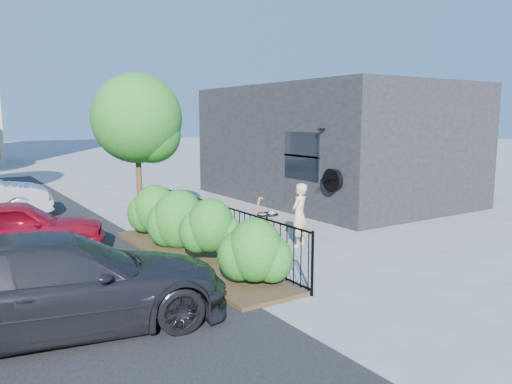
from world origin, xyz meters
TOP-DOWN VIEW (x-y plane):
  - ground at (0.00, 0.00)m, footprint 120.00×120.00m
  - shop_building at (5.50, 4.50)m, footprint 6.22×9.00m
  - fence at (-1.50, 0.00)m, footprint 0.05×6.05m
  - planting_bed at (-2.20, 0.00)m, footprint 1.30×6.00m
  - shrubs at (-2.10, 0.10)m, footprint 1.10×5.60m
  - patio_tree at (-2.24, 2.76)m, footprint 2.20×2.20m
  - cafe_table at (-0.11, 0.36)m, footprint 0.55×0.55m
  - woman at (0.30, -0.33)m, footprint 0.63×0.55m
  - shovel at (-1.25, -0.78)m, footprint 0.45×0.18m
  - car_red at (-5.27, 2.18)m, footprint 3.84×2.03m
  - car_darkgrey at (-5.26, -2.16)m, footprint 4.89×2.56m

SIDE VIEW (x-z plane):
  - ground at x=0.00m, z-range 0.00..0.00m
  - planting_bed at x=-2.20m, z-range 0.00..0.08m
  - cafe_table at x=-0.11m, z-range 0.11..0.85m
  - fence at x=-1.50m, z-range 0.01..1.11m
  - shovel at x=-1.25m, z-range -0.08..1.27m
  - car_red at x=-5.27m, z-range 0.00..1.25m
  - car_darkgrey at x=-5.26m, z-range 0.00..1.35m
  - shrubs at x=-2.10m, z-range 0.08..1.32m
  - woman at x=0.30m, z-range 0.00..1.45m
  - shop_building at x=5.50m, z-range 0.00..4.00m
  - patio_tree at x=-2.24m, z-range 0.79..4.73m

